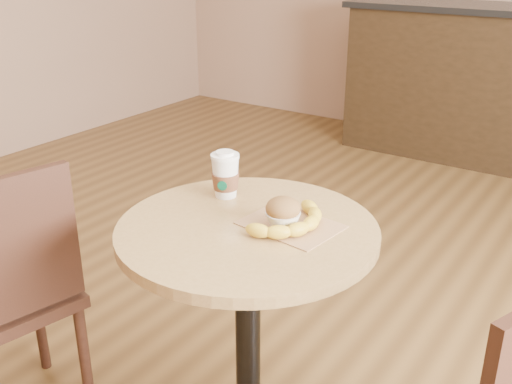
# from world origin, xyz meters

# --- Properties ---
(cafe_table) EXTENTS (0.68, 0.68, 0.75)m
(cafe_table) POSITION_xyz_m (-0.01, 0.09, 0.52)
(cafe_table) COLOR black
(cafe_table) RESTS_ON ground
(chair_left) EXTENTS (0.46, 0.46, 0.88)m
(chair_left) POSITION_xyz_m (-0.65, -0.23, 0.48)
(chair_left) COLOR #351C12
(chair_left) RESTS_ON ground
(kraft_bag) EXTENTS (0.26, 0.21, 0.00)m
(kraft_bag) POSITION_xyz_m (0.08, 0.15, 0.75)
(kraft_bag) COLOR #A0754D
(kraft_bag) RESTS_ON cafe_table
(coffee_cup) EXTENTS (0.08, 0.08, 0.14)m
(coffee_cup) POSITION_xyz_m (-0.17, 0.21, 0.81)
(coffee_cup) COLOR white
(coffee_cup) RESTS_ON cafe_table
(muffin) EXTENTS (0.09, 0.09, 0.08)m
(muffin) POSITION_xyz_m (0.07, 0.13, 0.79)
(muffin) COLOR white
(muffin) RESTS_ON kraft_bag
(banana) EXTENTS (0.22, 0.29, 0.04)m
(banana) POSITION_xyz_m (0.09, 0.14, 0.77)
(banana) COLOR gold
(banana) RESTS_ON kraft_bag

